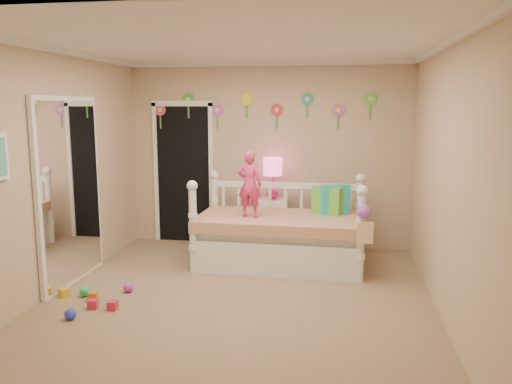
% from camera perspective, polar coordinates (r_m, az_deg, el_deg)
% --- Properties ---
extents(floor, '(4.00, 4.50, 0.01)m').
position_cam_1_polar(floor, '(5.39, -2.13, -12.12)').
color(floor, '#7F684C').
rests_on(floor, ground).
extents(ceiling, '(4.00, 4.50, 0.01)m').
position_cam_1_polar(ceiling, '(5.04, -2.32, 16.50)').
color(ceiling, white).
rests_on(ceiling, floor).
extents(back_wall, '(4.00, 0.01, 2.60)m').
position_cam_1_polar(back_wall, '(7.26, 1.34, 4.11)').
color(back_wall, tan).
rests_on(back_wall, floor).
extents(left_wall, '(0.01, 4.50, 2.60)m').
position_cam_1_polar(left_wall, '(5.80, -22.00, 2.02)').
color(left_wall, tan).
rests_on(left_wall, floor).
extents(right_wall, '(0.01, 4.50, 2.60)m').
position_cam_1_polar(right_wall, '(5.05, 20.60, 1.09)').
color(right_wall, tan).
rests_on(right_wall, floor).
extents(crown_molding, '(4.00, 4.50, 0.06)m').
position_cam_1_polar(crown_molding, '(5.04, -2.32, 16.16)').
color(crown_molding, white).
rests_on(crown_molding, ceiling).
extents(daybed, '(2.12, 1.17, 1.14)m').
position_cam_1_polar(daybed, '(6.43, 2.72, -3.23)').
color(daybed, white).
rests_on(daybed, floor).
extents(pillow_turquoise, '(0.40, 0.28, 0.38)m').
position_cam_1_polar(pillow_turquoise, '(6.56, 8.77, -0.83)').
color(pillow_turquoise, '#23AEB2').
rests_on(pillow_turquoise, daybed).
extents(pillow_lime, '(0.40, 0.26, 0.35)m').
position_cam_1_polar(pillow_lime, '(6.54, 7.94, -0.94)').
color(pillow_lime, '#5FB938').
rests_on(pillow_lime, daybed).
extents(child, '(0.32, 0.24, 0.83)m').
position_cam_1_polar(child, '(6.26, -0.71, 0.89)').
color(child, '#EB356D').
rests_on(child, daybed).
extents(nightstand, '(0.45, 0.35, 0.71)m').
position_cam_1_polar(nightstand, '(7.20, 1.85, -3.57)').
color(nightstand, white).
rests_on(nightstand, floor).
extents(table_lamp, '(0.26, 0.26, 0.58)m').
position_cam_1_polar(table_lamp, '(7.06, 1.88, 2.29)').
color(table_lamp, '#E51E6E').
rests_on(table_lamp, nightstand).
extents(closet_doorway, '(0.90, 0.04, 2.07)m').
position_cam_1_polar(closet_doorway, '(7.55, -8.13, 2.20)').
color(closet_doorway, black).
rests_on(closet_doorway, back_wall).
extents(flower_decals, '(3.40, 0.02, 0.50)m').
position_cam_1_polar(flower_decals, '(7.23, 0.63, 9.17)').
color(flower_decals, '#B2668C').
rests_on(flower_decals, back_wall).
extents(mirror_closet, '(0.07, 1.30, 2.10)m').
position_cam_1_polar(mirror_closet, '(6.07, -20.07, 0.06)').
color(mirror_closet, white).
rests_on(mirror_closet, left_wall).
extents(hanging_bag, '(0.20, 0.16, 0.36)m').
position_cam_1_polar(hanging_bag, '(5.78, 11.91, -3.64)').
color(hanging_bag, beige).
rests_on(hanging_bag, daybed).
extents(toy_scatter, '(1.00, 1.41, 0.11)m').
position_cam_1_polar(toy_scatter, '(5.71, -17.51, -10.71)').
color(toy_scatter, '#996666').
rests_on(toy_scatter, floor).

